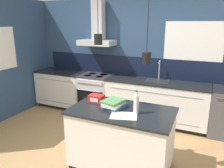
{
  "coord_description": "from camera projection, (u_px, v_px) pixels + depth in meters",
  "views": [
    {
      "loc": [
        1.56,
        -2.63,
        2.07
      ],
      "look_at": [
        0.08,
        0.68,
        1.05
      ],
      "focal_mm": 35.0,
      "sensor_mm": 36.0,
      "label": 1
    }
  ],
  "objects": [
    {
      "name": "counter_run_sink",
      "position": [
        156.0,
        102.0,
        4.6
      ],
      "size": [
        2.1,
        0.64,
        1.32
      ],
      "color": "black",
      "rests_on": "ground_plane"
    },
    {
      "name": "counter_run_left",
      "position": [
        62.0,
        88.0,
        5.54
      ],
      "size": [
        1.23,
        0.64,
        0.91
      ],
      "color": "black",
      "rests_on": "ground_plane"
    },
    {
      "name": "kitchen_island",
      "position": [
        121.0,
        139.0,
        3.13
      ],
      "size": [
        1.43,
        0.84,
        0.91
      ],
      "color": "black",
      "rests_on": "ground_plane"
    },
    {
      "name": "ground_plane",
      "position": [
        90.0,
        157.0,
        3.49
      ],
      "size": [
        16.0,
        16.0,
        0.0
      ],
      "primitive_type": "plane",
      "color": "#A87F51",
      "rests_on": "ground"
    },
    {
      "name": "book_stack",
      "position": [
        114.0,
        104.0,
        3.08
      ],
      "size": [
        0.33,
        0.38,
        0.12
      ],
      "color": "#335684",
      "rests_on": "kitchen_island"
    },
    {
      "name": "bottle_on_island",
      "position": [
        136.0,
        104.0,
        2.86
      ],
      "size": [
        0.07,
        0.07,
        0.32
      ],
      "color": "silver",
      "rests_on": "kitchen_island"
    },
    {
      "name": "oven_range",
      "position": [
        96.0,
        94.0,
        5.15
      ],
      "size": [
        0.74,
        0.66,
        0.91
      ],
      "color": "#B5B5BA",
      "rests_on": "ground_plane"
    },
    {
      "name": "wall_left",
      "position": [
        6.0,
        60.0,
        4.7
      ],
      "size": [
        0.08,
        3.8,
        2.6
      ],
      "color": "navy",
      "rests_on": "ground_plane"
    },
    {
      "name": "red_supply_box",
      "position": [
        97.0,
        99.0,
        3.3
      ],
      "size": [
        0.22,
        0.16,
        0.11
      ],
      "color": "red",
      "rests_on": "kitchen_island"
    },
    {
      "name": "paper_pile",
      "position": [
        124.0,
        116.0,
        2.81
      ],
      "size": [
        0.39,
        0.33,
        0.01
      ],
      "color": "silver",
      "rests_on": "kitchen_island"
    },
    {
      "name": "wall_back",
      "position": [
        131.0,
        56.0,
        4.89
      ],
      "size": [
        5.6,
        2.17,
        2.6
      ],
      "color": "navy",
      "rests_on": "ground_plane"
    }
  ]
}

